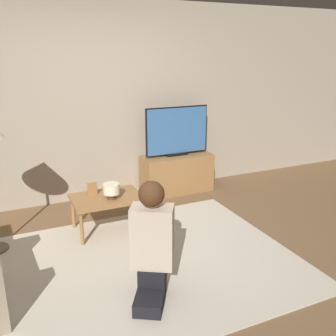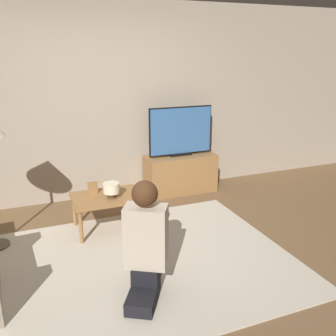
{
  "view_description": "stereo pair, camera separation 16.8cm",
  "coord_description": "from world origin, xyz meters",
  "px_view_note": "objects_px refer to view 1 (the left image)",
  "views": [
    {
      "loc": [
        -1.1,
        -2.96,
        1.96
      ],
      "look_at": [
        0.52,
        0.6,
        0.73
      ],
      "focal_mm": 40.0,
      "sensor_mm": 36.0,
      "label": 1
    },
    {
      "loc": [
        -0.94,
        -3.03,
        1.96
      ],
      "look_at": [
        0.52,
        0.6,
        0.73
      ],
      "focal_mm": 40.0,
      "sensor_mm": 36.0,
      "label": 2
    }
  ],
  "objects_px": {
    "tv": "(177,131)",
    "coffee_table": "(107,201)",
    "person_kneeling": "(152,238)",
    "table_lamp": "(112,190)"
  },
  "relations": [
    {
      "from": "tv",
      "to": "coffee_table",
      "type": "bearing_deg",
      "value": -146.74
    },
    {
      "from": "person_kneeling",
      "to": "table_lamp",
      "type": "distance_m",
      "value": 1.2
    },
    {
      "from": "coffee_table",
      "to": "table_lamp",
      "type": "xyz_separation_m",
      "value": [
        0.04,
        -0.08,
        0.15
      ]
    },
    {
      "from": "coffee_table",
      "to": "table_lamp",
      "type": "distance_m",
      "value": 0.17
    },
    {
      "from": "coffee_table",
      "to": "tv",
      "type": "bearing_deg",
      "value": 33.26
    },
    {
      "from": "table_lamp",
      "to": "tv",
      "type": "bearing_deg",
      "value": 36.43
    },
    {
      "from": "coffee_table",
      "to": "person_kneeling",
      "type": "height_order",
      "value": "person_kneeling"
    },
    {
      "from": "tv",
      "to": "person_kneeling",
      "type": "xyz_separation_m",
      "value": [
        -1.23,
        -2.1,
        -0.37
      ]
    },
    {
      "from": "tv",
      "to": "coffee_table",
      "type": "relative_size",
      "value": 1.21
    },
    {
      "from": "coffee_table",
      "to": "person_kneeling",
      "type": "relative_size",
      "value": 0.77
    }
  ]
}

